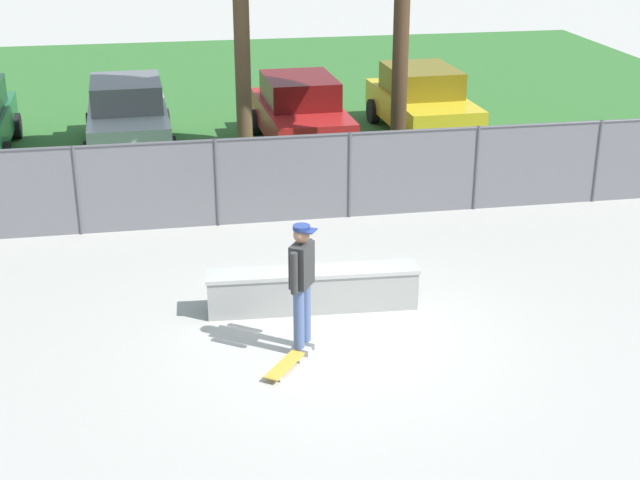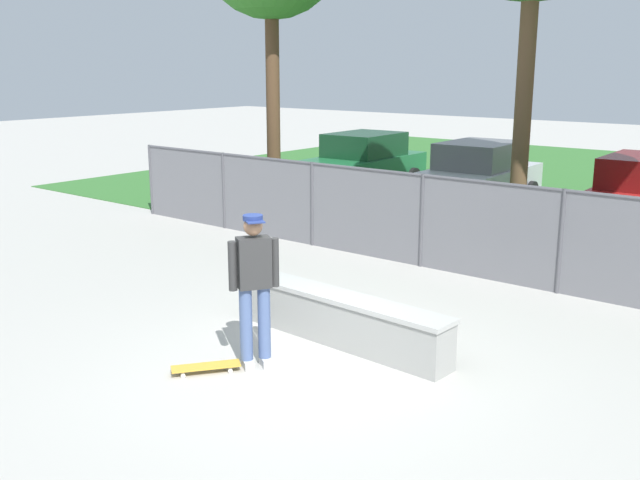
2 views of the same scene
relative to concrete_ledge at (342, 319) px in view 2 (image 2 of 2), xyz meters
The scene contains 7 objects.
ground_plane 1.03m from the concrete_ledge, 82.80° to the right, with size 80.00×80.00×0.00m, color #ADAAA3.
concrete_ledge is the anchor object (origin of this frame).
skateboarder 1.46m from the concrete_ledge, 106.24° to the right, with size 0.42×0.52×1.84m.
skateboard 1.88m from the concrete_ledge, 111.39° to the right, with size 0.64×0.76×0.09m.
chainlink_fence 3.85m from the concrete_ledge, 88.16° to the left, with size 17.52×0.07×1.66m.
car_green 11.41m from the concrete_ledge, 124.28° to the left, with size 2.12×4.26×1.66m.
car_silver 9.63m from the concrete_ledge, 106.91° to the left, with size 2.12×4.26×1.66m.
Camera 2 is at (5.17, -6.07, 3.50)m, focal length 40.74 mm.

